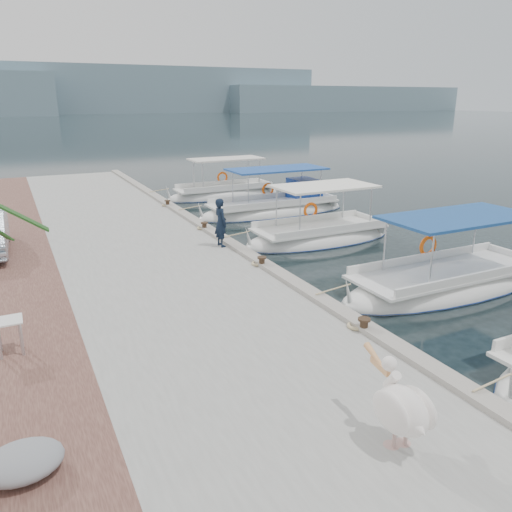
{
  "coord_description": "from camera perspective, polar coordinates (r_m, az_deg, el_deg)",
  "views": [
    {
      "loc": [
        -6.93,
        -11.46,
        5.43
      ],
      "look_at": [
        -1.0,
        0.59,
        1.2
      ],
      "focal_mm": 35.0,
      "sensor_mm": 36.0,
      "label": 1
    }
  ],
  "objects": [
    {
      "name": "fishing_caique_d",
      "position": [
        24.9,
        2.18,
        5.32
      ],
      "size": [
        7.93,
        2.44,
        2.83
      ],
      "color": "white",
      "rests_on": "ground"
    },
    {
      "name": "fishing_caique_b",
      "position": [
        15.97,
        20.92,
        -3.12
      ],
      "size": [
        7.5,
        2.5,
        2.83
      ],
      "color": "white",
      "rests_on": "ground"
    },
    {
      "name": "fisherman",
      "position": [
        17.35,
        -4.06,
        3.83
      ],
      "size": [
        0.46,
        0.65,
        1.69
      ],
      "primitive_type": "imported",
      "rotation": [
        0.0,
        0.0,
        1.66
      ],
      "color": "black",
      "rests_on": "concrete_quay"
    },
    {
      "name": "mooring_bollards",
      "position": [
        15.29,
        0.67,
        -0.57
      ],
      "size": [
        0.28,
        20.28,
        0.33
      ],
      "color": "black",
      "rests_on": "concrete_quay"
    },
    {
      "name": "folding_table",
      "position": [
        11.25,
        -26.41,
        -7.53
      ],
      "size": [
        0.55,
        0.55,
        0.73
      ],
      "color": "silver",
      "rests_on": "cobblestone_strip"
    },
    {
      "name": "fishing_caique_c",
      "position": [
        20.14,
        7.2,
        2.08
      ],
      "size": [
        6.5,
        2.45,
        2.83
      ],
      "color": "white",
      "rests_on": "ground"
    },
    {
      "name": "quay_curb",
      "position": [
        18.43,
        -3.89,
        2.12
      ],
      "size": [
        0.44,
        40.0,
        0.12
      ],
      "primitive_type": "cube",
      "color": "gray",
      "rests_on": "concrete_quay"
    },
    {
      "name": "concrete_quay",
      "position": [
        17.7,
        -12.21,
        0.06
      ],
      "size": [
        6.0,
        40.0,
        0.5
      ],
      "primitive_type": "cube",
      "color": "gray",
      "rests_on": "ground"
    },
    {
      "name": "tarp_bundle",
      "position": [
        8.03,
        -25.13,
        -20.52
      ],
      "size": [
        1.1,
        0.9,
        0.4
      ],
      "primitive_type": "ellipsoid",
      "color": "gray",
      "rests_on": "cobblestone_strip"
    },
    {
      "name": "ground",
      "position": [
        14.45,
        4.6,
        -4.64
      ],
      "size": [
        400.0,
        400.0,
        0.0
      ],
      "primitive_type": "plane",
      "color": "black",
      "rests_on": "ground"
    },
    {
      "name": "pelican",
      "position": [
        7.88,
        16.28,
        -16.24
      ],
      "size": [
        0.69,
        1.63,
        1.26
      ],
      "color": "tan",
      "rests_on": "concrete_quay"
    },
    {
      "name": "distant_hills",
      "position": [
        216.08,
        -17.28,
        17.33
      ],
      "size": [
        330.0,
        60.0,
        18.0
      ],
      "color": "slate",
      "rests_on": "ground"
    },
    {
      "name": "fishing_caique_e",
      "position": [
        29.14,
        -3.65,
        6.96
      ],
      "size": [
        6.92,
        2.05,
        2.83
      ],
      "color": "white",
      "rests_on": "ground"
    }
  ]
}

